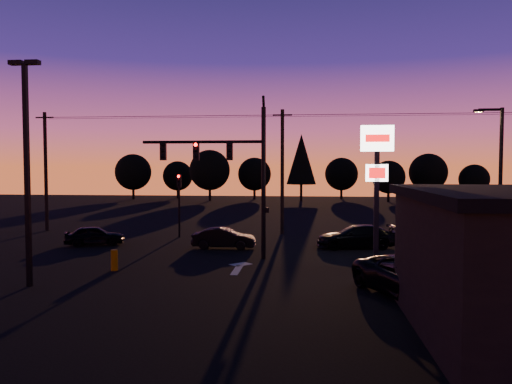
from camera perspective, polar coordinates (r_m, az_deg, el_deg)
ground at (r=22.96m, az=-3.80°, el=-9.39°), size 120.00×120.00×0.00m
lane_arrow at (r=24.50m, az=-1.97°, el=-8.59°), size 1.20×3.10×0.01m
traffic_signal_mast at (r=26.39m, az=-2.60°, el=3.02°), size 6.79×0.52×8.58m
secondary_signal at (r=34.78m, az=-8.79°, el=-0.45°), size 0.30×0.31×4.35m
parking_lot_light at (r=22.19m, az=-24.74°, el=3.63°), size 1.25×0.30×9.14m
pylon_sign at (r=23.84m, az=13.64°, el=2.89°), size 1.50×0.28×6.80m
streetlight at (r=29.43m, az=26.00°, el=1.71°), size 1.55×0.35×8.00m
utility_pole_0 at (r=41.17m, az=-22.90°, el=2.28°), size 1.40×0.26×9.00m
utility_pole_1 at (r=36.16m, az=3.02°, el=2.45°), size 1.40×0.26×9.00m
power_wires at (r=36.34m, az=3.04°, el=8.73°), size 36.00×1.22×0.07m
bollard at (r=24.59m, az=-15.88°, el=-7.51°), size 0.33×0.33×0.98m
tree_0 at (r=76.58m, az=-13.86°, el=2.23°), size 5.36×5.36×6.74m
tree_1 at (r=77.68m, az=-8.94°, el=1.83°), size 4.54×4.54×5.71m
tree_2 at (r=71.45m, az=-5.31°, el=2.51°), size 5.77×5.78×7.26m
tree_3 at (r=74.53m, az=-0.17°, el=2.06°), size 4.95×4.95×6.22m
tree_4 at (r=71.13m, az=5.20°, el=3.76°), size 4.18×4.18×9.50m
tree_5 at (r=76.31m, az=9.75°, el=2.03°), size 4.95×4.95×6.22m
tree_6 at (r=71.03m, az=14.91°, el=1.66°), size 4.54×4.54×5.71m
tree_7 at (r=75.13m, az=19.08°, el=2.14°), size 5.36×5.36×6.74m
tree_8 at (r=75.79m, az=23.66°, el=1.35°), size 4.12×4.12×5.19m
car_left at (r=32.71m, az=-17.96°, el=-4.74°), size 3.85×2.55×1.22m
car_mid at (r=29.96m, az=-3.68°, el=-5.28°), size 3.76×1.34×1.24m
car_right at (r=30.65m, az=11.39°, el=-5.01°), size 4.99×2.59×1.38m
suv_parked at (r=19.78m, az=17.55°, el=-9.28°), size 4.51×6.01×1.52m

